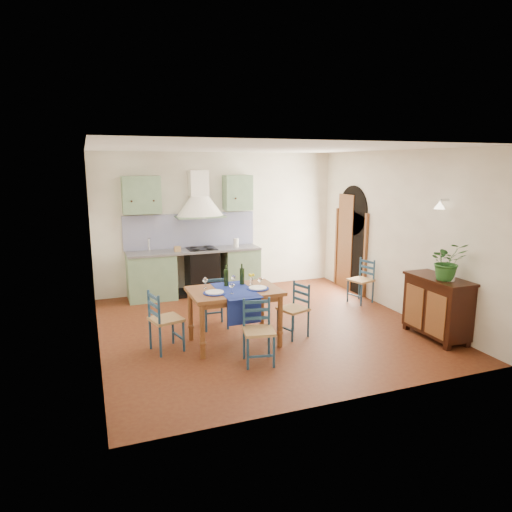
# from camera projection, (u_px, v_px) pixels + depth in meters

# --- Properties ---
(floor) EXTENTS (5.00, 5.00, 0.00)m
(floor) POSITION_uv_depth(u_px,v_px,m) (263.00, 327.00, 7.34)
(floor) COLOR #451A0E
(floor) RESTS_ON ground
(back_wall) EXTENTS (5.00, 0.96, 2.80)m
(back_wall) POSITION_uv_depth(u_px,v_px,m) (199.00, 242.00, 9.08)
(back_wall) COLOR white
(back_wall) RESTS_ON ground
(right_wall) EXTENTS (0.26, 5.00, 2.80)m
(right_wall) POSITION_uv_depth(u_px,v_px,m) (387.00, 234.00, 8.19)
(right_wall) COLOR white
(right_wall) RESTS_ON ground
(left_wall) EXTENTS (0.04, 5.00, 2.80)m
(left_wall) POSITION_uv_depth(u_px,v_px,m) (93.00, 252.00, 6.21)
(left_wall) COLOR white
(left_wall) RESTS_ON ground
(ceiling) EXTENTS (5.00, 5.00, 0.01)m
(ceiling) POSITION_uv_depth(u_px,v_px,m) (264.00, 148.00, 6.78)
(ceiling) COLOR silver
(ceiling) RESTS_ON back_wall
(dining_table) EXTENTS (1.28, 0.96, 1.13)m
(dining_table) POSITION_uv_depth(u_px,v_px,m) (235.00, 296.00, 6.52)
(dining_table) COLOR brown
(dining_table) RESTS_ON ground
(chair_near) EXTENTS (0.46, 0.46, 0.84)m
(chair_near) POSITION_uv_depth(u_px,v_px,m) (258.00, 331.00, 5.94)
(chair_near) COLOR navy
(chair_near) RESTS_ON ground
(chair_far) EXTENTS (0.41, 0.41, 0.88)m
(chair_far) POSITION_uv_depth(u_px,v_px,m) (214.00, 300.00, 7.21)
(chair_far) COLOR navy
(chair_far) RESTS_ON ground
(chair_left) EXTENTS (0.49, 0.49, 0.87)m
(chair_left) POSITION_uv_depth(u_px,v_px,m) (164.00, 320.00, 6.31)
(chair_left) COLOR navy
(chair_left) RESTS_ON ground
(chair_right) EXTENTS (0.48, 0.48, 0.82)m
(chair_right) POSITION_uv_depth(u_px,v_px,m) (295.00, 309.00, 6.88)
(chair_right) COLOR navy
(chair_right) RESTS_ON ground
(chair_spare) EXTENTS (0.47, 0.47, 0.82)m
(chair_spare) POSITION_uv_depth(u_px,v_px,m) (362.00, 280.00, 8.57)
(chair_spare) COLOR navy
(chair_spare) RESTS_ON ground
(sideboard) EXTENTS (0.50, 1.05, 0.94)m
(sideboard) POSITION_uv_depth(u_px,v_px,m) (437.00, 305.00, 6.78)
(sideboard) COLOR black
(sideboard) RESTS_ON ground
(potted_plant) EXTENTS (0.61, 0.57, 0.55)m
(potted_plant) POSITION_uv_depth(u_px,v_px,m) (448.00, 261.00, 6.50)
(potted_plant) COLOR #235721
(potted_plant) RESTS_ON sideboard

